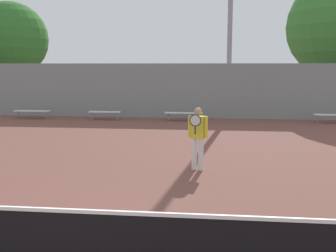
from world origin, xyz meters
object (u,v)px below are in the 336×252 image
Objects in this scene: tennis_player at (198,135)px; tree_green_broad at (11,39)px; bench_adjacent_court at (335,115)px; bench_courtside_far at (184,113)px; tennis_net at (42,242)px; bench_courtside_near at (32,111)px; bench_by_gate at (105,112)px.

tree_green_broad is (-12.95, 15.12, 3.55)m from tennis_player.
tennis_player is at bearing -124.25° from bench_adjacent_court.
tennis_player is at bearing -83.84° from bench_courtside_far.
tennis_player reaches higher than tennis_net.
bench_adjacent_court is (8.19, 14.93, -0.10)m from tennis_net.
tree_green_broad is at bearing 124.37° from bench_courtside_near.
tennis_net is at bearing -118.74° from bench_adjacent_court.
tennis_net is 5.94× the size of bench_courtside_far.
bench_courtside_far is at bearing -0.00° from bench_by_gate.
bench_adjacent_court is at bearing 0.00° from bench_courtside_near.
bench_adjacent_court is at bearing -0.00° from bench_by_gate.
bench_courtside_far is 0.97× the size of bench_adjacent_court.
bench_courtside_far is at bearing 0.00° from bench_courtside_near.
bench_adjacent_court is (15.31, 0.00, 0.00)m from bench_courtside_near.
bench_by_gate is 0.23× the size of tree_green_broad.
bench_courtside_far is 4.08m from bench_by_gate.
tennis_net is at bearing -95.85° from tennis_player.
tennis_net is 1.63× the size of tree_green_broad.
tree_green_broad is at bearing 142.94° from tennis_player.
tennis_player reaches higher than bench_courtside_far.
bench_by_gate is (-11.42, 0.00, -0.00)m from bench_adjacent_court.
tennis_net is 6.72× the size of tennis_player.
bench_courtside_near is 0.27× the size of tree_green_broad.
bench_courtside_far and bench_by_gate have the same top height.
tennis_player is 0.24× the size of tree_green_broad.
bench_courtside_near is (-7.13, 14.93, -0.10)m from tennis_net.
tennis_net is 6.96× the size of bench_by_gate.
bench_courtside_far is (-1.00, 9.31, -0.55)m from tennis_player.
tennis_net is at bearing -93.23° from bench_courtside_far.
bench_adjacent_court is (6.34, 9.31, -0.55)m from tennis_player.
tree_green_broad is at bearing 143.54° from bench_by_gate.
tree_green_broad reaches higher than tennis_player.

